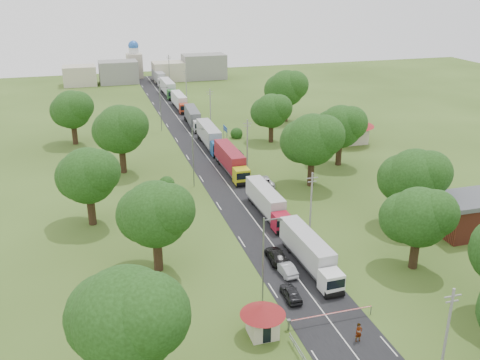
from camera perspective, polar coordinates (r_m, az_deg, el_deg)
name	(u,v)px	position (r m, az deg, el deg)	size (l,w,h in m)	color
ground	(254,220)	(76.10, 1.49, -4.24)	(260.00, 260.00, 0.00)	#354D19
road	(219,173)	(93.85, -2.26, 0.76)	(8.00, 200.00, 0.04)	black
boom_barrier	(318,317)	(55.07, 8.37, -14.23)	(9.22, 0.35, 1.18)	slate
guard_booth	(263,316)	(52.48, 2.44, -14.28)	(4.40, 4.40, 3.45)	#BDB69C
info_sign	(225,132)	(107.98, -1.58, 5.18)	(0.12, 3.10, 4.10)	slate
pole_0	(447,333)	(49.21, 21.19, -15.01)	(1.60, 0.24, 9.00)	gray
pole_1	(311,204)	(70.06, 7.58, -2.54)	(1.60, 0.24, 9.00)	gray
pole_2	(247,143)	(94.67, 0.78, 3.95)	(1.60, 0.24, 9.00)	gray
pole_3	(210,108)	(120.77, -3.19, 7.69)	(1.60, 0.24, 9.00)	gray
pole_4	(186,85)	(147.57, -5.76, 10.07)	(1.60, 0.24, 9.00)	gray
pole_5	(169,69)	(174.74, -7.57, 11.70)	(1.60, 0.24, 9.00)	gray
lamp_0	(265,257)	(55.18, 2.65, -8.21)	(2.03, 0.22, 10.00)	slate
lamp_1	(194,154)	(86.31, -4.93, 2.77)	(2.03, 0.22, 10.00)	slate
lamp_2	(161,106)	(119.59, -8.41, 7.79)	(2.03, 0.22, 10.00)	slate
tree_2	(418,217)	(64.68, 18.48, -3.72)	(8.00, 8.00, 10.10)	#382616
tree_3	(414,177)	(75.27, 18.09, 0.34)	(8.80, 8.80, 11.07)	#382616
tree_4	(312,139)	(86.61, 7.68, 4.32)	(9.60, 9.60, 12.05)	#382616
tree_5	(340,126)	(97.49, 10.64, 5.65)	(8.80, 8.80, 11.07)	#382616
tree_6	(271,111)	(110.02, 3.35, 7.39)	(8.00, 8.00, 10.10)	#382616
tree_7	(286,88)	(126.59, 4.94, 9.74)	(9.60, 9.60, 12.05)	#382616
tree_9	(126,318)	(43.29, -12.04, -14.18)	(9.60, 9.60, 12.05)	#382616
tree_10	(155,214)	(61.37, -9.04, -3.55)	(8.80, 8.80, 11.07)	#382616
tree_11	(88,175)	(74.95, -15.95, 0.49)	(8.80, 8.80, 11.07)	#382616
tree_12	(120,129)	(94.02, -12.66, 5.33)	(9.60, 9.60, 12.05)	#382616
tree_13	(72,109)	(113.44, -17.51, 7.19)	(8.80, 8.80, 11.07)	#382616
house_brick	(467,215)	(77.40, 23.10, -3.44)	(8.60, 6.60, 5.20)	maroon
house_cream	(348,126)	(112.15, 11.49, 5.70)	(10.08, 10.08, 5.80)	#BDB69C
distant_town	(152,71)	(179.15, -9.36, 11.44)	(52.00, 8.00, 8.00)	gray
church	(134,62)	(186.21, -11.20, 12.28)	(5.00, 5.00, 12.30)	#BDB69C
truck_0	(310,252)	(63.96, 7.44, -7.61)	(2.69, 13.77, 3.81)	white
truck_1	(267,202)	(76.96, 2.91, -2.34)	(2.52, 13.51, 3.74)	maroon
truck_2	(231,160)	(93.49, -0.96, 2.11)	(2.60, 14.74, 4.09)	gold
truck_3	(210,136)	(107.77, -3.22, 4.69)	(2.76, 15.09, 4.18)	#174D8D
truck_4	(193,117)	(123.68, -5.01, 6.69)	(3.01, 13.72, 3.79)	silver
truck_5	(180,101)	(140.32, -6.45, 8.35)	(2.41, 13.50, 3.74)	#9A2D17
truck_6	(168,88)	(156.79, -7.68, 9.71)	(2.72, 15.05, 4.17)	#246126
truck_7	(159,77)	(174.73, -8.64, 10.77)	(2.84, 14.09, 3.90)	silver
car_lane_front	(291,293)	(58.64, 5.46, -11.92)	(1.60, 3.97, 1.35)	black
car_lane_mid	(285,268)	(63.02, 4.85, -9.35)	(1.46, 4.18, 1.38)	#AFB1B8
car_lane_rear	(276,256)	(65.40, 3.91, -8.07)	(2.05, 5.04, 1.46)	black
car_verge_near	(263,181)	(87.82, 2.52, -0.15)	(2.59, 5.62, 1.56)	silver
car_verge_far	(236,153)	(102.41, -0.41, 2.94)	(1.62, 4.02, 1.37)	#4F5056
pedestrian_near	(359,333)	(53.53, 12.54, -15.61)	(0.71, 0.47, 1.95)	gray
pedestrian_booth	(261,312)	(55.26, 2.30, -13.89)	(0.84, 0.65, 1.73)	gray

